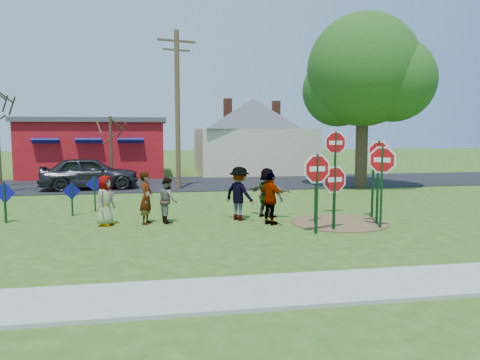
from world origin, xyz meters
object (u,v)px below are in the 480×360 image
(stop_sign_b, at_px, (335,151))
(stop_sign_d, at_px, (373,161))
(stop_sign_a, at_px, (317,176))
(person_a, at_px, (105,201))
(utility_pole, at_px, (177,107))
(stop_sign_c, at_px, (378,163))
(suv, at_px, (90,173))
(person_b, at_px, (146,198))
(leafy_tree, at_px, (366,76))

(stop_sign_b, xyz_separation_m, stop_sign_d, (1.13, -0.72, -0.33))
(stop_sign_a, distance_m, stop_sign_b, 3.38)
(person_a, height_order, utility_pole, utility_pole)
(stop_sign_d, xyz_separation_m, person_a, (-9.12, 0.22, -1.18))
(stop_sign_a, distance_m, utility_pole, 12.16)
(stop_sign_a, distance_m, stop_sign_d, 3.55)
(person_a, bearing_deg, utility_pole, 9.09)
(stop_sign_c, bearing_deg, utility_pole, 119.70)
(suv, height_order, utility_pole, utility_pole)
(person_a, bearing_deg, stop_sign_a, -84.41)
(stop_sign_d, bearing_deg, stop_sign_b, 113.92)
(suv, xyz_separation_m, utility_pole, (4.55, -0.75, 3.39))
(person_b, height_order, suv, suv)
(person_a, height_order, person_b, person_b)
(leafy_tree, bearing_deg, stop_sign_c, -112.43)
(suv, bearing_deg, utility_pole, -105.31)
(suv, bearing_deg, stop_sign_d, -138.36)
(stop_sign_d, distance_m, utility_pole, 11.42)
(stop_sign_d, distance_m, leafy_tree, 9.67)
(stop_sign_d, bearing_deg, suv, 104.26)
(leafy_tree, bearing_deg, person_b, -144.99)
(stop_sign_a, bearing_deg, stop_sign_b, 48.40)
(stop_sign_c, relative_size, leafy_tree, 0.31)
(person_a, distance_m, person_b, 1.30)
(utility_pole, bearing_deg, person_b, -99.29)
(stop_sign_b, distance_m, stop_sign_d, 1.38)
(person_a, distance_m, utility_pole, 10.02)
(stop_sign_a, relative_size, stop_sign_b, 0.79)
(person_a, xyz_separation_m, leafy_tree, (12.56, 7.93, 5.09))
(stop_sign_b, bearing_deg, stop_sign_a, -120.93)
(person_a, bearing_deg, person_b, -62.19)
(person_a, distance_m, leafy_tree, 15.70)
(stop_sign_c, relative_size, suv, 0.58)
(person_a, relative_size, suv, 0.33)
(stop_sign_c, xyz_separation_m, person_a, (-8.73, 1.36, -1.21))
(leafy_tree, bearing_deg, stop_sign_d, -112.93)
(stop_sign_c, height_order, person_b, stop_sign_c)
(stop_sign_d, distance_m, person_a, 9.19)
(stop_sign_d, relative_size, person_b, 1.60)
(utility_pole, height_order, leafy_tree, leafy_tree)
(stop_sign_c, bearing_deg, suv, 133.18)
(stop_sign_c, height_order, stop_sign_d, stop_sign_c)
(person_a, bearing_deg, suv, 36.56)
(stop_sign_c, distance_m, person_b, 7.65)
(stop_sign_a, xyz_separation_m, person_b, (-4.99, 2.40, -0.88))
(stop_sign_c, bearing_deg, person_b, 169.09)
(person_a, bearing_deg, stop_sign_c, -72.66)
(stop_sign_a, height_order, utility_pole, utility_pole)
(utility_pole, bearing_deg, suv, 170.62)
(stop_sign_c, distance_m, leafy_tree, 10.77)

